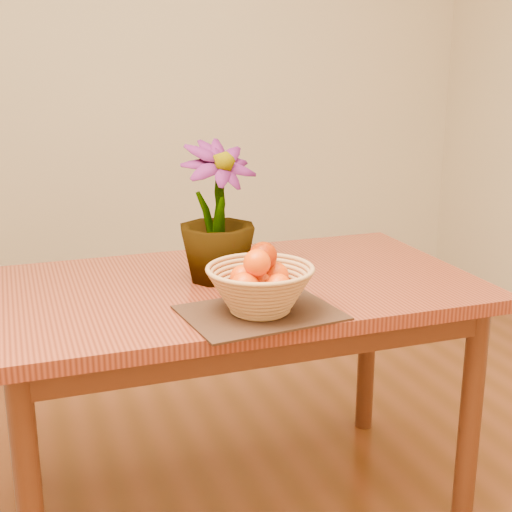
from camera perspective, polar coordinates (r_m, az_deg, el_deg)
name	(u,v)px	position (r m, az deg, el deg)	size (l,w,h in m)	color
wall_back	(119,63)	(3.88, -10.87, 14.93)	(4.00, 0.02, 2.70)	beige
table	(235,310)	(2.11, -1.66, -4.37)	(1.40, 0.80, 0.75)	maroon
placemat	(260,313)	(1.83, 0.33, -4.56)	(0.38, 0.29, 0.01)	#331E12
wicker_basket	(260,291)	(1.81, 0.33, -2.82)	(0.28, 0.28, 0.11)	tan
orange_pile	(261,272)	(1.80, 0.37, -1.27)	(0.17, 0.17, 0.13)	#E85903
potted_plant	(217,212)	(2.06, -3.15, 3.52)	(0.23, 0.23, 0.41)	#1A4413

